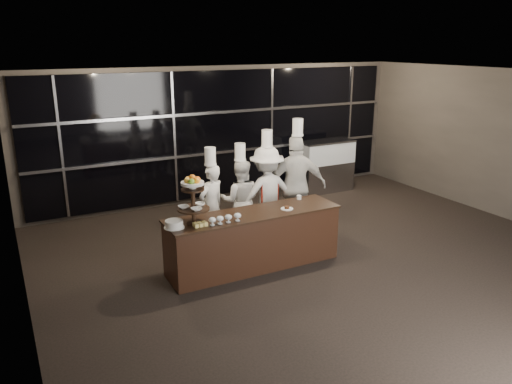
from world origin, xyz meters
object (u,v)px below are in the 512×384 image
buffet_counter (254,239)px  chef_c (267,193)px  chef_b (240,200)px  layer_cake (174,224)px  chef_a (212,204)px  display_case (326,163)px  chef_d (296,186)px  display_stand (193,196)px

buffet_counter → chef_c: chef_c is taller
chef_b → layer_cake: bearing=-144.2°
buffet_counter → chef_a: size_ratio=1.59×
buffet_counter → layer_cake: layer_cake is taller
layer_cake → display_case: bearing=32.1°
display_case → chef_d: (-2.19, -2.13, 0.27)m
layer_cake → display_case: display_case is taller
display_case → chef_b: (-3.20, -1.85, 0.08)m
buffet_counter → display_case: 4.62m
display_case → chef_a: chef_a is taller
layer_cake → chef_b: chef_b is taller
layer_cake → chef_c: (2.10, 1.03, -0.10)m
display_stand → chef_d: 2.51m
buffet_counter → layer_cake: (-1.32, -0.05, 0.51)m
chef_b → chef_c: bearing=-19.5°
buffet_counter → chef_a: chef_a is taller
layer_cake → chef_d: chef_d is taller
display_case → chef_d: 3.07m
buffet_counter → chef_b: chef_b is taller
layer_cake → chef_b: 2.04m
layer_cake → chef_c: bearing=26.1°
display_stand → layer_cake: 0.49m
chef_c → chef_d: bearing=-12.1°
display_stand → chef_b: bearing=40.6°
buffet_counter → layer_cake: 1.42m
buffet_counter → chef_c: 1.31m
chef_c → chef_d: chef_d is taller
chef_a → chef_d: bearing=-8.6°
buffet_counter → chef_d: chef_d is taller
display_case → buffet_counter: bearing=-139.7°
buffet_counter → chef_b: 1.22m
layer_cake → chef_d: (2.66, 0.91, -0.01)m
display_stand → buffet_counter: bearing=0.0°
display_case → chef_c: (-2.74, -2.01, 0.18)m
display_case → chef_c: size_ratio=0.67×
buffet_counter → chef_d: 1.66m
buffet_counter → chef_a: bearing=103.1°
chef_a → chef_b: size_ratio=0.99×
layer_cake → display_stand: bearing=8.8°
chef_a → chef_c: size_ratio=0.88×
chef_c → chef_d: 0.58m
layer_cake → display_case: 5.73m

